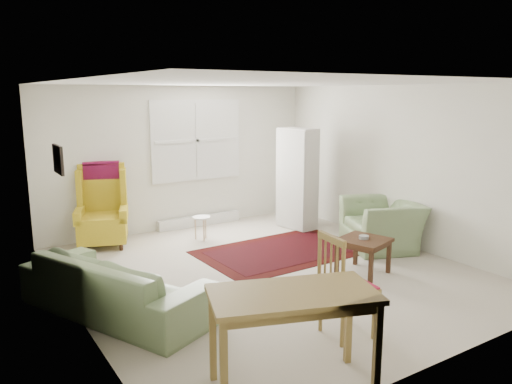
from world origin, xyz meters
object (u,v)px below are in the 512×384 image
armchair (382,220)px  desk_chair (348,285)px  sofa (117,273)px  desk (292,341)px  coffee_table (363,256)px  stool (202,228)px  wingback_chair (102,206)px  cabinet (297,179)px

armchair → desk_chair: desk_chair is taller
sofa → desk: size_ratio=1.71×
coffee_table → stool: (-1.10, 2.59, -0.05)m
armchair → coffee_table: armchair is taller
wingback_chair → coffee_table: (2.57, -3.09, -0.41)m
wingback_chair → coffee_table: size_ratio=2.20×
coffee_table → armchair: bearing=32.5°
coffee_table → stool: bearing=113.0°
coffee_table → wingback_chair: bearing=129.7°
sofa → cabinet: (3.80, 1.78, 0.43)m
cabinet → sofa: bearing=-162.7°
stool → desk_chair: (-0.27, -3.75, 0.33)m
coffee_table → desk: 2.88m
coffee_table → desk_chair: desk_chair is taller
coffee_table → desk: size_ratio=0.45×
stool → armchair: bearing=-41.3°
armchair → desk_chair: 3.06m
wingback_chair → desk: (0.18, -4.70, -0.24)m
desk → desk_chair: 1.11m
sofa → cabinet: bearing=-89.1°
coffee_table → desk_chair: 1.82m
cabinet → desk_chair: size_ratio=1.69×
armchair → coffee_table: (-1.07, -0.68, -0.20)m
armchair → coffee_table: bearing=-36.0°
wingback_chair → cabinet: (3.24, -0.75, 0.23)m
sofa → desk_chair: desk_chair is taller
armchair → stool: size_ratio=2.94×
stool → desk: desk is taller
sofa → armchair: sofa is taller
stool → desk_chair: desk_chair is taller
sofa → desk: (0.75, -2.18, -0.04)m
cabinet → wingback_chair: bearing=159.3°
armchair → stool: 2.90m
stool → desk: (-1.28, -4.20, 0.22)m
coffee_table → desk: bearing=-145.9°
desk → desk_chair: size_ratio=1.25×
coffee_table → desk: desk is taller
armchair → wingback_chair: (-3.64, 2.40, 0.21)m
cabinet → desk: (-3.06, -3.95, -0.47)m
desk → stool: bearing=73.0°
armchair → sofa: bearing=-66.9°
stool → desk: size_ratio=0.30×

